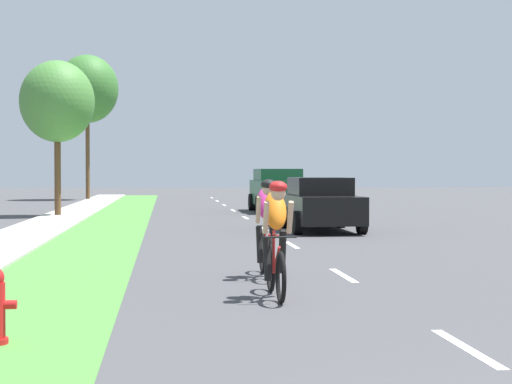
{
  "coord_description": "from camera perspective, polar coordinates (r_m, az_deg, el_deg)",
  "views": [
    {
      "loc": [
        -2.88,
        -3.32,
        1.71
      ],
      "look_at": [
        -0.8,
        15.9,
        1.22
      ],
      "focal_mm": 58.42,
      "sensor_mm": 36.0,
      "label": 1
    }
  ],
  "objects": [
    {
      "name": "ground_plane",
      "position": [
        23.56,
        0.85,
        -2.7
      ],
      "size": [
        120.0,
        120.0,
        0.0
      ],
      "primitive_type": "plane",
      "color": "#424244"
    },
    {
      "name": "grass_verge",
      "position": [
        23.45,
        -10.32,
        -2.74
      ],
      "size": [
        2.23,
        70.0,
        0.01
      ],
      "primitive_type": "cube",
      "color": "#478438",
      "rests_on": "ground_plane"
    },
    {
      "name": "sidewalk_concrete",
      "position": [
        23.68,
        -15.24,
        -2.72
      ],
      "size": [
        1.84,
        70.0,
        0.1
      ],
      "primitive_type": "cube",
      "color": "#B2ADA3",
      "rests_on": "ground_plane"
    },
    {
      "name": "lane_markings_center",
      "position": [
        27.53,
        -0.17,
        -2.09
      ],
      "size": [
        0.12,
        52.2,
        0.01
      ],
      "color": "white",
      "rests_on": "ground_plane"
    },
    {
      "name": "cyclist_lead",
      "position": [
        11.18,
        1.36,
        -3.16
      ],
      "size": [
        0.42,
        1.72,
        1.58
      ],
      "color": "black",
      "rests_on": "ground_plane"
    },
    {
      "name": "cyclist_trailing",
      "position": [
        13.35,
        0.73,
        -2.41
      ],
      "size": [
        0.42,
        1.72,
        1.58
      ],
      "color": "black",
      "rests_on": "ground_plane"
    },
    {
      "name": "sedan_black",
      "position": [
        23.78,
        4.44,
        -0.81
      ],
      "size": [
        1.98,
        4.3,
        1.52
      ],
      "color": "black",
      "rests_on": "ground_plane"
    },
    {
      "name": "suv_dark_green",
      "position": [
        34.62,
        1.5,
        0.2
      ],
      "size": [
        2.15,
        4.7,
        1.79
      ],
      "color": "#194C2D",
      "rests_on": "ground_plane"
    },
    {
      "name": "street_tree_near",
      "position": [
        32.14,
        -13.45,
        6.02
      ],
      "size": [
        2.78,
        2.78,
        5.83
      ],
      "color": "brown",
      "rests_on": "ground_plane"
    },
    {
      "name": "street_tree_far",
      "position": [
        50.09,
        -11.47,
        6.91
      ],
      "size": [
        3.62,
        3.62,
        8.5
      ],
      "color": "brown",
      "rests_on": "ground_plane"
    }
  ]
}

